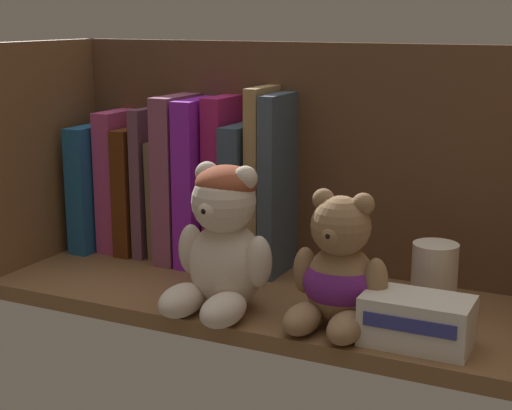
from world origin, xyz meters
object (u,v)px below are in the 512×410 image
at_px(book_5, 185,176).
at_px(pillar_candle, 434,278).
at_px(book_8, 248,195).
at_px(book_10, 283,183).
at_px(book_6, 206,179).
at_px(teddy_bear_larger, 223,242).
at_px(book_9, 266,179).
at_px(small_product_box, 417,321).
at_px(teddy_bear_smaller, 339,274).
at_px(book_7, 227,180).
at_px(book_1, 123,179).
at_px(book_2, 141,189).
at_px(book_4, 169,197).
at_px(book_3, 155,180).
at_px(book_0, 105,184).

xyz_separation_m(book_5, pillar_candle, (0.38, -0.07, -0.07)).
xyz_separation_m(book_8, book_10, (0.05, 0.00, 0.02)).
bearing_deg(book_6, teddy_bear_larger, -55.51).
distance_m(book_9, small_product_box, 0.33).
bearing_deg(teddy_bear_smaller, teddy_bear_larger, -175.60).
distance_m(book_6, book_10, 0.12).
height_order(book_7, teddy_bear_smaller, book_7).
xyz_separation_m(book_7, book_10, (0.09, 0.00, 0.00)).
bearing_deg(book_7, book_6, 180.00).
distance_m(book_7, teddy_bear_smaller, 0.28).
relative_size(book_1, book_2, 1.12).
xyz_separation_m(book_6, book_9, (0.09, 0.00, 0.01)).
xyz_separation_m(teddy_bear_larger, pillar_candle, (0.23, 0.10, -0.04)).
height_order(book_2, pillar_candle, book_2).
relative_size(book_1, teddy_bear_larger, 1.18).
height_order(teddy_bear_larger, small_product_box, teddy_bear_larger).
height_order(book_4, book_9, book_9).
bearing_deg(book_3, book_8, 0.00).
xyz_separation_m(book_2, teddy_bear_smaller, (0.37, -0.16, -0.03)).
xyz_separation_m(book_2, book_10, (0.23, 0.00, 0.03)).
height_order(book_0, teddy_bear_larger, book_0).
height_order(pillar_candle, small_product_box, pillar_candle).
bearing_deg(book_4, small_product_box, -22.91).
distance_m(book_8, teddy_bear_larger, 0.18).
relative_size(book_2, book_3, 0.86).
distance_m(book_5, book_7, 0.07).
relative_size(book_0, teddy_bear_smaller, 1.19).
relative_size(book_1, book_9, 0.82).
relative_size(book_5, teddy_bear_larger, 1.33).
relative_size(book_1, book_5, 0.88).
distance_m(book_6, pillar_candle, 0.36).
bearing_deg(book_5, teddy_bear_smaller, -28.89).
bearing_deg(teddy_bear_smaller, book_10, 131.08).
relative_size(book_1, book_8, 1.04).
xyz_separation_m(book_3, pillar_candle, (0.43, -0.07, -0.06)).
xyz_separation_m(book_1, teddy_bear_larger, (0.26, -0.17, -0.02)).
bearing_deg(book_6, pillar_candle, -11.86).
distance_m(book_3, book_10, 0.20).
distance_m(book_5, small_product_box, 0.43).
xyz_separation_m(book_2, book_8, (0.18, 0.00, 0.01)).
distance_m(book_1, book_6, 0.14).
relative_size(book_0, book_1, 0.90).
relative_size(book_1, small_product_box, 1.80).
relative_size(book_3, book_5, 0.91).
bearing_deg(book_8, book_4, 180.00).
relative_size(book_9, teddy_bear_smaller, 1.61).
height_order(book_2, book_7, book_7).
bearing_deg(book_8, small_product_box, -31.45).
bearing_deg(small_product_box, book_10, 143.15).
height_order(book_0, book_2, same).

